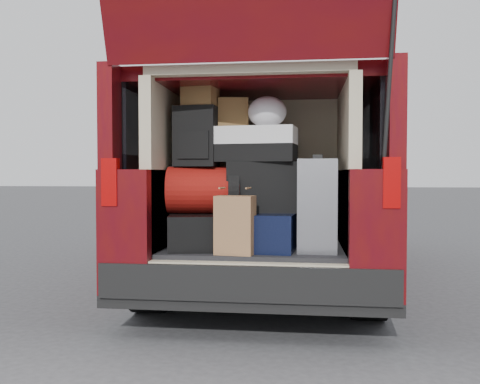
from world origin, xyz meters
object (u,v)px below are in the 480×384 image
at_px(black_soft_case, 263,187).
at_px(silver_roller, 317,205).
at_px(kraft_bag, 235,225).
at_px(red_duffel, 204,190).
at_px(navy_hardshell, 263,230).
at_px(backpack, 196,137).
at_px(twotone_duffel, 257,145).
at_px(black_hardshell, 201,230).

bearing_deg(black_soft_case, silver_roller, -15.02).
xyz_separation_m(kraft_bag, red_duffel, (-0.26, 0.31, 0.22)).
distance_m(navy_hardshell, black_soft_case, 0.31).
height_order(backpack, twotone_duffel, backpack).
bearing_deg(backpack, silver_roller, 1.01).
height_order(silver_roller, kraft_bag, silver_roller).
bearing_deg(backpack, navy_hardshell, 2.71).
xyz_separation_m(navy_hardshell, kraft_bag, (-0.16, -0.28, 0.06)).
xyz_separation_m(black_hardshell, red_duffel, (0.02, 0.02, 0.29)).
distance_m(silver_roller, black_soft_case, 0.41).
bearing_deg(twotone_duffel, black_soft_case, 24.28).
distance_m(red_duffel, backpack, 0.38).
bearing_deg(silver_roller, red_duffel, 177.28).
height_order(red_duffel, black_soft_case, black_soft_case).
bearing_deg(backpack, red_duffel, 16.10).
bearing_deg(kraft_bag, twotone_duffel, 78.73).
relative_size(black_hardshell, black_soft_case, 1.23).
xyz_separation_m(silver_roller, backpack, (-0.85, 0.05, 0.48)).
height_order(kraft_bag, red_duffel, red_duffel).
distance_m(black_hardshell, twotone_duffel, 0.73).
relative_size(silver_roller, red_duffel, 1.21).
bearing_deg(kraft_bag, red_duffel, 139.00).
bearing_deg(silver_roller, twotone_duffel, 172.19).
xyz_separation_m(kraft_bag, twotone_duffel, (0.11, 0.31, 0.54)).
xyz_separation_m(silver_roller, kraft_bag, (-0.53, -0.24, -0.12)).
bearing_deg(navy_hardshell, black_soft_case, 99.13).
bearing_deg(navy_hardshell, twotone_duffel, 148.78).
relative_size(black_hardshell, kraft_bag, 1.58).
bearing_deg(red_duffel, black_soft_case, -3.17).
xyz_separation_m(black_hardshell, backpack, (-0.04, 0.01, 0.67)).
height_order(navy_hardshell, twotone_duffel, twotone_duffel).
height_order(black_hardshell, silver_roller, silver_roller).
distance_m(navy_hardshell, twotone_duffel, 0.60).
xyz_separation_m(navy_hardshell, twotone_duffel, (-0.05, 0.03, 0.60)).
bearing_deg(black_hardshell, kraft_bag, -56.73).
bearing_deg(backpack, black_soft_case, 8.52).
xyz_separation_m(kraft_bag, backpack, (-0.32, 0.30, 0.60)).
relative_size(silver_roller, kraft_bag, 1.63).
height_order(red_duffel, twotone_duffel, twotone_duffel).
bearing_deg(black_hardshell, black_soft_case, -6.14).
distance_m(black_soft_case, twotone_duffel, 0.30).
height_order(navy_hardshell, red_duffel, red_duffel).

